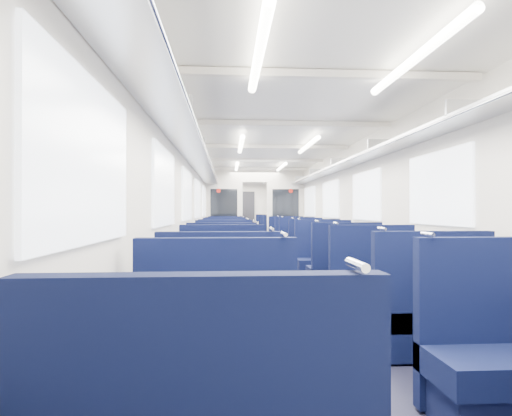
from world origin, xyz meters
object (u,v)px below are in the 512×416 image
object	(u,v)px
seat_2	(216,366)
seat_4	(219,321)
seat_8	(223,275)
seat_27	(268,232)
bulkhead	(255,209)
seat_3	(507,362)
seat_16	(225,246)
seat_22	(226,236)
seat_23	(274,236)
seat_25	(271,234)
seat_7	(376,291)
seat_20	(226,238)
end_door	(246,215)
seat_13	(313,257)
seat_24	(226,234)
seat_15	(302,251)
seat_11	(325,263)
seat_21	(278,238)
seat_12	(224,257)
seat_10	(224,263)
seat_14	(225,251)
seat_19	(287,242)
seat_17	(294,246)
seat_18	(225,242)
seat_5	(425,318)
seat_9	(344,274)
seat_26	(226,232)

from	to	relation	value
seat_2	seat_4	bearing A→B (deg)	90.00
seat_8	seat_27	size ratio (longest dim) A/B	1.00
bulkhead	seat_3	xyz separation A→B (m)	(0.83, -9.83, -0.91)
seat_16	seat_22	bearing A→B (deg)	90.00
seat_23	seat_25	size ratio (longest dim) A/B	1.00
seat_7	seat_20	world-z (taller)	same
end_door	seat_8	size ratio (longest dim) A/B	1.88
seat_4	seat_13	xyz separation A→B (m)	(1.66, 4.58, 0.00)
seat_3	seat_24	bearing A→B (deg)	97.04
seat_3	seat_15	size ratio (longest dim) A/B	1.00
seat_11	bulkhead	bearing A→B (deg)	99.09
seat_4	seat_25	distance (m)	12.54
seat_13	seat_25	bearing A→B (deg)	90.00
seat_2	seat_21	world-z (taller)	same
seat_16	seat_23	distance (m)	4.49
seat_12	seat_22	bearing A→B (deg)	90.00
seat_2	seat_10	distance (m)	4.63
seat_10	seat_14	bearing A→B (deg)	90.00
seat_19	seat_24	size ratio (longest dim) A/B	1.00
seat_17	seat_19	size ratio (longest dim) A/B	1.00
seat_19	seat_23	world-z (taller)	same
seat_4	seat_16	size ratio (longest dim) A/B	1.00
seat_4	seat_7	distance (m)	2.02
seat_3	seat_18	xyz separation A→B (m)	(-1.66, 9.28, 0.00)
seat_14	seat_13	bearing A→B (deg)	-36.66
seat_3	seat_5	size ratio (longest dim) A/B	1.00
seat_11	seat_19	size ratio (longest dim) A/B	1.00
seat_4	seat_25	size ratio (longest dim) A/B	1.00
seat_11	seat_13	size ratio (longest dim) A/B	1.00
seat_2	seat_9	world-z (taller)	same
seat_13	seat_15	xyz separation A→B (m)	(0.00, 1.22, 0.00)
seat_5	seat_26	distance (m)	13.76
seat_14	seat_12	bearing A→B (deg)	-90.00
bulkhead	seat_3	distance (m)	9.91
seat_2	seat_9	distance (m)	3.78
seat_20	seat_27	size ratio (longest dim) A/B	1.00
seat_26	seat_15	bearing A→B (deg)	-78.05
seat_19	seat_25	bearing A→B (deg)	90.00
seat_25	seat_11	bearing A→B (deg)	-90.00
seat_11	seat_17	xyz separation A→B (m)	(0.00, 3.33, 0.00)
end_door	seat_4	distance (m)	15.05
seat_4	seat_27	xyz separation A→B (m)	(1.66, 13.65, 0.00)
seat_2	seat_9	bearing A→B (deg)	63.99
end_door	seat_10	xyz separation A→B (m)	(-0.83, -11.37, -0.67)
seat_2	seat_19	xyz separation A→B (m)	(1.66, 9.16, 0.00)
seat_23	seat_19	bearing A→B (deg)	-90.00
seat_3	seat_26	xyz separation A→B (m)	(-1.66, 14.68, 0.00)
seat_12	seat_20	bearing A→B (deg)	90.00
seat_8	seat_10	xyz separation A→B (m)	(0.00, 1.25, 0.00)
seat_7	seat_11	xyz separation A→B (m)	(0.00, 2.46, 0.00)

